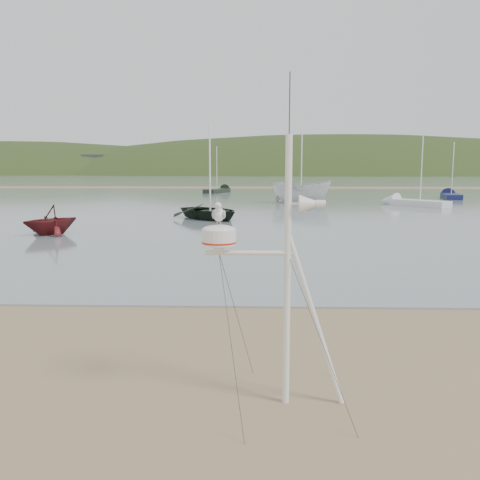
{
  "coord_description": "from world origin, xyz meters",
  "views": [
    {
      "loc": [
        2.41,
        -7.37,
        3.23
      ],
      "look_at": [
        2.16,
        1.0,
        2.02
      ],
      "focal_mm": 38.0,
      "sensor_mm": 36.0,
      "label": 1
    }
  ],
  "objects_px": {
    "boat_dark": "(210,180)",
    "sailboat_dark_mid": "(222,190)",
    "boat_white": "(301,173)",
    "boat_red": "(50,206)",
    "sailboat_white_near": "(403,202)",
    "sailboat_blue_far": "(449,195)",
    "mast_rig": "(283,329)"
  },
  "relations": [
    {
      "from": "boat_red",
      "to": "sailboat_blue_far",
      "type": "xyz_separation_m",
      "value": [
        29.73,
        29.59,
        -1.08
      ]
    },
    {
      "from": "boat_dark",
      "to": "sailboat_white_near",
      "type": "distance_m",
      "value": 19.47
    },
    {
      "from": "boat_red",
      "to": "sailboat_white_near",
      "type": "height_order",
      "value": "sailboat_white_near"
    },
    {
      "from": "boat_red",
      "to": "sailboat_white_near",
      "type": "relative_size",
      "value": 0.43
    },
    {
      "from": "sailboat_white_near",
      "to": "sailboat_blue_far",
      "type": "distance_m",
      "value": 12.78
    },
    {
      "from": "sailboat_white_near",
      "to": "mast_rig",
      "type": "bearing_deg",
      "value": -108.33
    },
    {
      "from": "mast_rig",
      "to": "boat_white",
      "type": "bearing_deg",
      "value": 84.54
    },
    {
      "from": "boat_white",
      "to": "sailboat_blue_far",
      "type": "relative_size",
      "value": 0.84
    },
    {
      "from": "mast_rig",
      "to": "sailboat_blue_far",
      "type": "bearing_deg",
      "value": 67.12
    },
    {
      "from": "boat_white",
      "to": "sailboat_white_near",
      "type": "distance_m",
      "value": 8.88
    },
    {
      "from": "boat_red",
      "to": "boat_dark",
      "type": "bearing_deg",
      "value": 85.44
    },
    {
      "from": "boat_red",
      "to": "sailboat_dark_mid",
      "type": "height_order",
      "value": "sailboat_dark_mid"
    },
    {
      "from": "boat_dark",
      "to": "boat_red",
      "type": "bearing_deg",
      "value": -174.77
    },
    {
      "from": "boat_red",
      "to": "boat_white",
      "type": "height_order",
      "value": "boat_white"
    },
    {
      "from": "boat_white",
      "to": "sailboat_dark_mid",
      "type": "bearing_deg",
      "value": 42.81
    },
    {
      "from": "sailboat_blue_far",
      "to": "sailboat_dark_mid",
      "type": "bearing_deg",
      "value": 155.78
    },
    {
      "from": "boat_white",
      "to": "sailboat_dark_mid",
      "type": "height_order",
      "value": "sailboat_dark_mid"
    },
    {
      "from": "sailboat_dark_mid",
      "to": "sailboat_white_near",
      "type": "distance_m",
      "value": 26.84
    },
    {
      "from": "mast_rig",
      "to": "sailboat_dark_mid",
      "type": "xyz_separation_m",
      "value": [
        -4.51,
        57.48,
        -0.77
      ]
    },
    {
      "from": "sailboat_white_near",
      "to": "sailboat_blue_far",
      "type": "relative_size",
      "value": 0.99
    },
    {
      "from": "boat_dark",
      "to": "sailboat_dark_mid",
      "type": "xyz_separation_m",
      "value": [
        -1.38,
        33.16,
        -2.11
      ]
    },
    {
      "from": "boat_dark",
      "to": "sailboat_white_near",
      "type": "height_order",
      "value": "sailboat_white_near"
    },
    {
      "from": "boat_dark",
      "to": "sailboat_dark_mid",
      "type": "bearing_deg",
      "value": 51.17
    },
    {
      "from": "boat_dark",
      "to": "sailboat_white_near",
      "type": "bearing_deg",
      "value": -2.78
    },
    {
      "from": "boat_white",
      "to": "mast_rig",
      "type": "bearing_deg",
      "value": -165.17
    },
    {
      "from": "sailboat_dark_mid",
      "to": "mast_rig",
      "type": "bearing_deg",
      "value": -85.52
    },
    {
      "from": "boat_dark",
      "to": "sailboat_dark_mid",
      "type": "relative_size",
      "value": 0.76
    },
    {
      "from": "boat_red",
      "to": "boat_white",
      "type": "relative_size",
      "value": 0.51
    },
    {
      "from": "mast_rig",
      "to": "boat_white",
      "type": "xyz_separation_m",
      "value": [
        3.62,
        37.87,
        1.61
      ]
    },
    {
      "from": "boat_dark",
      "to": "mast_rig",
      "type": "bearing_deg",
      "value": -123.9
    },
    {
      "from": "mast_rig",
      "to": "boat_dark",
      "type": "height_order",
      "value": "boat_dark"
    },
    {
      "from": "boat_white",
      "to": "boat_red",
      "type": "bearing_deg",
      "value": 167.02
    }
  ]
}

